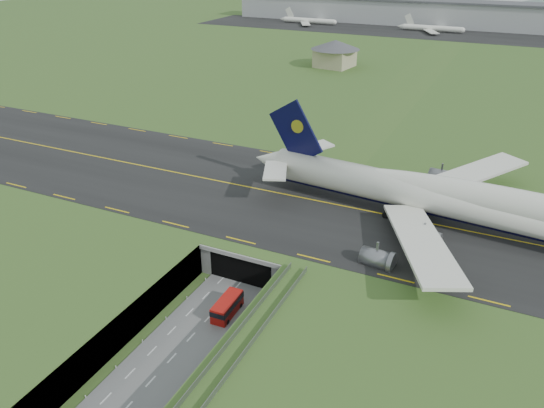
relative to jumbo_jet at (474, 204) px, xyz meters
The scene contains 10 objects.
ground 49.60m from the jumbo_jet, 135.77° to the right, with size 900.00×900.00×0.00m, color #375D25.
airfield_deck 48.99m from the jumbo_jet, 135.77° to the right, with size 800.00×800.00×6.00m, color gray.
trench_road 54.94m from the jumbo_jet, 130.03° to the right, with size 12.00×75.00×0.20m, color slate.
taxiway 35.00m from the jumbo_jet, behind, with size 800.00×44.00×0.18m, color black.
tunnel_portal 39.35m from the jumbo_jet, 153.89° to the right, with size 17.00×22.30×6.00m.
guideway 58.13m from the jumbo_jet, 114.08° to the right, with size 3.00×53.00×7.05m.
jumbo_jet is the anchor object (origin of this frame).
shuttle_tram 48.16m from the jumbo_jet, 133.38° to the right, with size 2.87×7.01×2.84m.
service_building 142.98m from the jumbo_jet, 119.32° to the left, with size 23.33×23.33×11.19m.
cargo_terminal 268.02m from the jumbo_jet, 97.44° to the left, with size 320.00×67.00×15.60m.
Camera 1 is at (38.14, -59.80, 54.25)m, focal length 35.00 mm.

